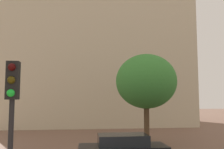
% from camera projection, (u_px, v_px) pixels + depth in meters
% --- Properties ---
extents(landmark_building, '(23.59, 13.84, 33.51)m').
position_uv_depth(landmark_building, '(96.00, 47.00, 34.16)').
color(landmark_building, beige).
rests_on(landmark_building, ground_plane).
extents(traffic_light_pole, '(0.28, 0.34, 4.26)m').
position_uv_depth(traffic_light_pole, '(11.00, 115.00, 5.65)').
color(traffic_light_pole, black).
rests_on(traffic_light_pole, ground_plane).
extents(tree_curb_far, '(4.44, 4.44, 6.62)m').
position_uv_depth(tree_curb_far, '(146.00, 81.00, 17.91)').
color(tree_curb_far, '#4C3823').
rests_on(tree_curb_far, ground_plane).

